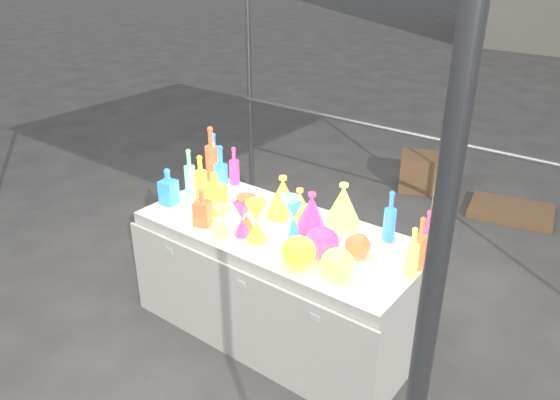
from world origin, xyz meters
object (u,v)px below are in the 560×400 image
Objects in this scene: hourglass_0 at (246,214)px; globe_0 at (298,253)px; cardboard_box_closed at (425,172)px; decanter_0 at (215,192)px; bottle_0 at (213,161)px; lampshade_0 at (300,206)px; display_table at (279,281)px.

hourglass_0 is 0.48m from globe_0.
decanter_0 is (-0.31, -2.76, 0.71)m from cardboard_box_closed.
bottle_0 is 0.91m from lampshade_0.
decanter_0 reaches higher than display_table.
hourglass_0 is at bearing -8.89° from decanter_0.
bottle_0 reaches higher than decanter_0.
hourglass_0 is (-0.14, -0.14, 0.49)m from display_table.
cardboard_box_closed is 2.87m from decanter_0.
globe_0 is 0.50m from lampshade_0.
decanter_0 is at bearing -120.75° from cardboard_box_closed.
globe_0 reaches higher than cardboard_box_closed.
globe_0 is (0.47, -0.12, -0.04)m from hourglass_0.
decanter_0 is at bearing 166.67° from hourglass_0.
hourglass_0 is at bearing -136.86° from display_table.
display_table is 7.91× the size of lampshade_0.
display_table is 6.51× the size of decanter_0.
hourglass_0 reaches higher than globe_0.
lampshade_0 is at bearing 26.52° from decanter_0.
bottle_0 is 0.84m from hourglass_0.
display_table is at bearing 142.07° from globe_0.
globe_0 is at bearing -9.28° from decanter_0.
lampshade_0 is at bearing 57.27° from hourglass_0.
cardboard_box_closed is 3.06m from globe_0.
hourglass_0 is (0.33, -0.08, -0.02)m from decanter_0.
globe_0 is at bearing -25.71° from bottle_0.
decanter_0 is 0.83m from globe_0.
decanter_0 reaches higher than cardboard_box_closed.
decanter_0 reaches higher than lampshade_0.
bottle_0 is (-0.68, -2.39, 0.72)m from cardboard_box_closed.
decanter_0 is 1.50× the size of globe_0.
hourglass_0 is 1.26× the size of globe_0.
decanter_0 is 0.56m from lampshade_0.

